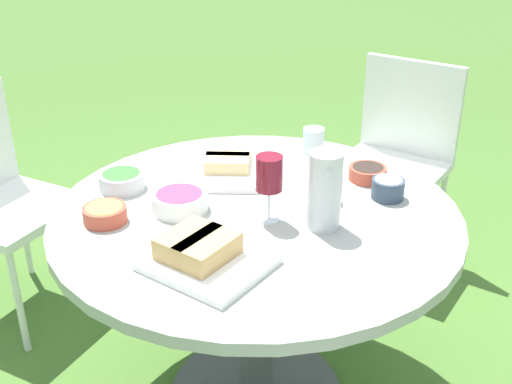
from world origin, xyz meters
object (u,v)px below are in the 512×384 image
object	(u,v)px
water_pitcher	(325,190)
wine_glass	(269,175)
chair_near_left	(397,148)
dining_table	(256,246)

from	to	relation	value
water_pitcher	wine_glass	size ratio (longest dim) A/B	1.14
chair_near_left	water_pitcher	distance (m)	1.14
chair_near_left	wine_glass	xyz separation A→B (m)	(0.93, -0.66, 0.33)
chair_near_left	wine_glass	bearing A→B (deg)	-35.24
chair_near_left	wine_glass	distance (m)	1.18
wine_glass	water_pitcher	bearing A→B (deg)	71.83
wine_glass	dining_table	bearing A→B (deg)	-153.02
dining_table	wine_glass	size ratio (longest dim) A/B	6.09
dining_table	wine_glass	distance (m)	0.27
wine_glass	chair_near_left	bearing A→B (deg)	144.76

